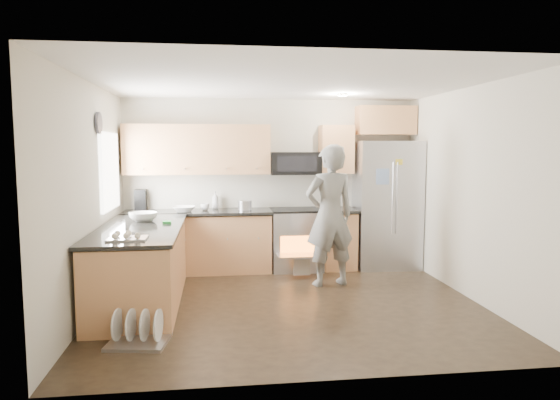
{
  "coord_description": "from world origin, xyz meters",
  "views": [
    {
      "loc": [
        -0.84,
        -5.74,
        1.86
      ],
      "look_at": [
        -0.05,
        0.5,
        1.2
      ],
      "focal_mm": 32.0,
      "sensor_mm": 36.0,
      "label": 1
    }
  ],
  "objects": [
    {
      "name": "back_cabinet_run",
      "position": [
        -0.59,
        1.75,
        0.96
      ],
      "size": [
        4.45,
        0.64,
        2.5
      ],
      "color": "#C1814D",
      "rests_on": "ground"
    },
    {
      "name": "refrigerator",
      "position": [
        1.77,
        1.7,
        0.98
      ],
      "size": [
        0.99,
        0.79,
        1.96
      ],
      "rotation": [
        0.0,
        0.0,
        -0.04
      ],
      "color": "#B7B7BC",
      "rests_on": "ground"
    },
    {
      "name": "peninsula",
      "position": [
        -1.75,
        0.25,
        0.46
      ],
      "size": [
        0.96,
        2.36,
        1.04
      ],
      "color": "#C1814D",
      "rests_on": "ground"
    },
    {
      "name": "dish_rack",
      "position": [
        -1.6,
        -1.03,
        0.09
      ],
      "size": [
        0.61,
        0.52,
        0.34
      ],
      "rotation": [
        0.0,
        0.0,
        -0.16
      ],
      "color": "#B7B7BC",
      "rests_on": "ground"
    },
    {
      "name": "room_shell",
      "position": [
        -0.04,
        0.02,
        1.67
      ],
      "size": [
        4.54,
        4.04,
        2.62
      ],
      "color": "beige",
      "rests_on": "ground"
    },
    {
      "name": "person",
      "position": [
        0.66,
        0.75,
        0.95
      ],
      "size": [
        0.78,
        0.6,
        1.9
      ],
      "primitive_type": "imported",
      "rotation": [
        0.0,
        0.0,
        3.36
      ],
      "color": "gray",
      "rests_on": "ground"
    },
    {
      "name": "ground",
      "position": [
        0.0,
        0.0,
        0.0
      ],
      "size": [
        4.5,
        4.5,
        0.0
      ],
      "primitive_type": "plane",
      "color": "black",
      "rests_on": "ground"
    },
    {
      "name": "stove_range",
      "position": [
        0.35,
        1.69,
        0.68
      ],
      "size": [
        0.76,
        0.97,
        1.79
      ],
      "color": "#B7B7BC",
      "rests_on": "ground"
    }
  ]
}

